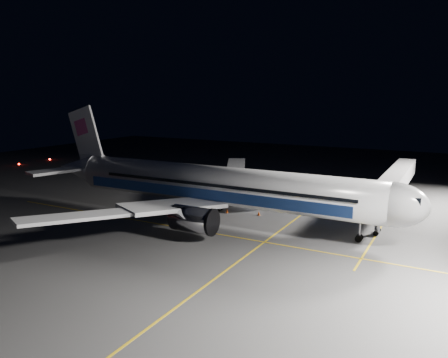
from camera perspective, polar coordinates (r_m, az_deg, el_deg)
ground at (r=65.48m, az=-0.71°, el=-5.35°), size 200.00×200.00×0.00m
guide_line_main at (r=61.45m, az=7.52°, el=-6.55°), size 0.25×80.00×0.01m
guide_line_cross at (r=60.54m, az=-3.49°, el=-6.74°), size 70.00×0.25×0.01m
guide_line_side at (r=67.99m, az=20.13°, el=-5.42°), size 0.25×40.00×0.01m
airliner at (r=64.74m, az=-1.55°, el=-0.84°), size 61.48×54.22×16.64m
jet_bridge at (r=74.74m, az=21.28°, el=-0.45°), size 3.60×34.40×6.30m
baggage_tug at (r=77.48m, az=4.19°, el=-2.12°), size 2.93×2.47×1.95m
safety_cone_a at (r=73.83m, az=5.64°, el=-3.25°), size 0.45×0.45×0.68m
safety_cone_b at (r=69.10m, az=0.40°, el=-4.20°), size 0.43×0.43×0.64m
safety_cone_c at (r=67.98m, az=4.57°, el=-4.48°), size 0.45×0.45×0.68m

